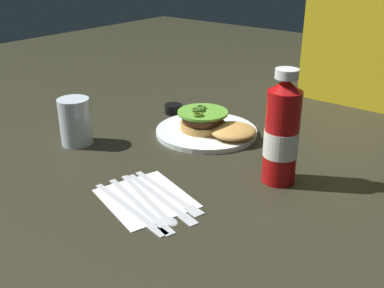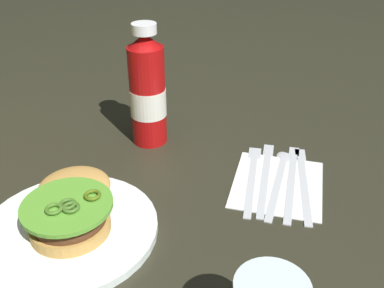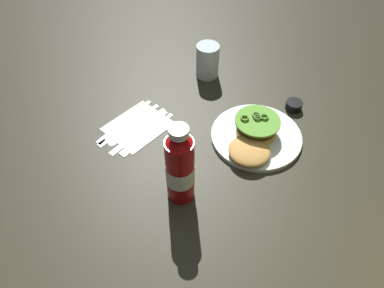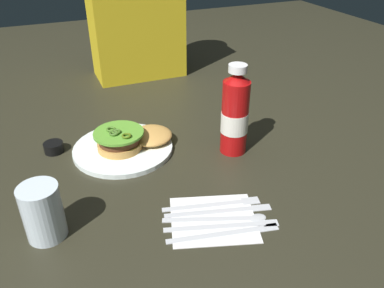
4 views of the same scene
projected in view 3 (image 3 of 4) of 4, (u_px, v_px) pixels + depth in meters
ground_plane at (220, 147)px, 1.01m from camera, size 3.00×3.00×0.00m
dinner_plate at (256, 136)px, 1.03m from camera, size 0.25×0.25×0.01m
burger_sandwich at (254, 135)px, 1.00m from camera, size 0.20×0.12×0.05m
ketchup_bottle at (180, 168)px, 0.84m from camera, size 0.07×0.07×0.22m
water_glass at (208, 61)px, 1.18m from camera, size 0.07×0.07×0.11m
condiment_cup at (294, 105)px, 1.11m from camera, size 0.05×0.05×0.03m
napkin at (138, 126)px, 1.06m from camera, size 0.20×0.18×0.00m
butter_knife at (121, 123)px, 1.07m from camera, size 0.21×0.06×0.00m
table_knife at (126, 127)px, 1.06m from camera, size 0.22×0.08×0.00m
spoon_utensil at (129, 130)px, 1.05m from camera, size 0.20×0.08×0.00m
steak_knife at (136, 134)px, 1.04m from camera, size 0.21×0.07×0.00m
fork_utensil at (143, 136)px, 1.03m from camera, size 0.20×0.06×0.00m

